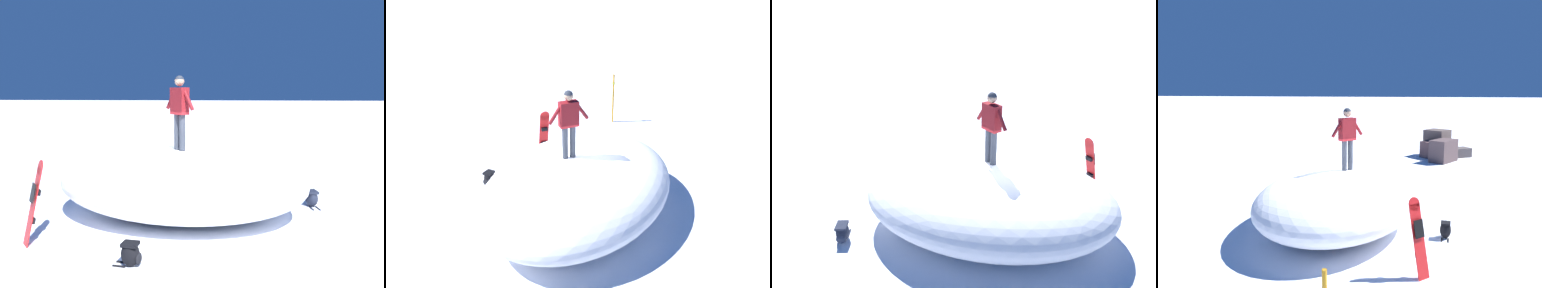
% 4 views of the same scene
% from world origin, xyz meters
% --- Properties ---
extents(ground, '(240.00, 240.00, 0.00)m').
position_xyz_m(ground, '(0.00, 0.00, 0.00)').
color(ground, white).
extents(snow_mound, '(5.26, 6.61, 1.62)m').
position_xyz_m(snow_mound, '(0.13, 0.29, 0.81)').
color(snow_mound, white).
rests_on(snow_mound, ground).
extents(snowboarder_standing, '(0.81, 0.76, 1.71)m').
position_xyz_m(snowboarder_standing, '(0.36, 0.29, 2.64)').
color(snowboarder_standing, '#333842').
rests_on(snowboarder_standing, snow_mound).
extents(snowboard_primary_upright, '(0.49, 0.50, 1.65)m').
position_xyz_m(snowboard_primary_upright, '(2.20, -2.33, 0.86)').
color(snowboard_primary_upright, red).
rests_on(snowboard_primary_upright, ground).
extents(backpack_near, '(0.33, 0.52, 0.43)m').
position_xyz_m(backpack_near, '(3.01, -0.23, 0.22)').
color(backpack_near, black).
rests_on(backpack_near, ground).
extents(backpack_far, '(0.67, 0.36, 0.42)m').
position_xyz_m(backpack_far, '(-0.83, 3.60, 0.22)').
color(backpack_far, '#1E2333').
rests_on(backpack_far, ground).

